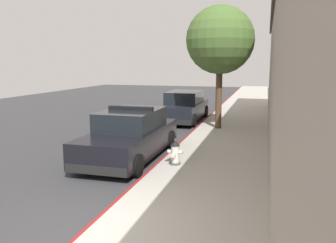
# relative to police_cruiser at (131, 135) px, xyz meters

# --- Properties ---
(ground_plane) EXTENTS (29.14, 60.00, 0.20)m
(ground_plane) POSITION_rel_police_cruiser_xyz_m (-3.26, 4.82, -0.84)
(ground_plane) COLOR #353538
(sidewalk_pavement) EXTENTS (3.10, 60.00, 0.14)m
(sidewalk_pavement) POSITION_rel_police_cruiser_xyz_m (2.74, 4.82, -0.67)
(sidewalk_pavement) COLOR #ADA89E
(sidewalk_pavement) RESTS_ON ground
(curb_painted_edge) EXTENTS (0.08, 60.00, 0.14)m
(curb_painted_edge) POSITION_rel_police_cruiser_xyz_m (1.15, 4.82, -0.67)
(curb_painted_edge) COLOR maroon
(curb_painted_edge) RESTS_ON ground
(police_cruiser) EXTENTS (1.94, 4.84, 1.68)m
(police_cruiser) POSITION_rel_police_cruiser_xyz_m (0.00, 0.00, 0.00)
(police_cruiser) COLOR black
(police_cruiser) RESTS_ON ground
(parked_car_silver_ahead) EXTENTS (1.94, 4.84, 1.56)m
(parked_car_silver_ahead) POSITION_rel_police_cruiser_xyz_m (-0.02, 7.67, -0.00)
(parked_car_silver_ahead) COLOR black
(parked_car_silver_ahead) RESTS_ON ground
(fire_hydrant) EXTENTS (0.44, 0.40, 0.76)m
(fire_hydrant) POSITION_rel_police_cruiser_xyz_m (1.68, -0.77, -0.25)
(fire_hydrant) COLOR #4C4C51
(fire_hydrant) RESTS_ON sidewalk_pavement
(street_tree) EXTENTS (2.97, 2.97, 5.38)m
(street_tree) POSITION_rel_police_cruiser_xyz_m (2.11, 5.32, 3.27)
(street_tree) COLOR brown
(street_tree) RESTS_ON sidewalk_pavement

